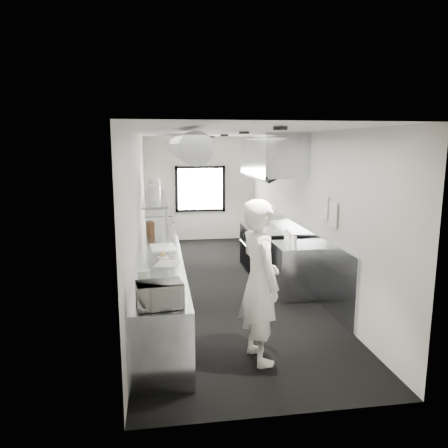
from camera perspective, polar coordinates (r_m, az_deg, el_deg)
name	(u,v)px	position (r m, az deg, el deg)	size (l,w,h in m)	color
floor	(222,285)	(8.17, -0.28, -8.05)	(3.00, 8.00, 0.01)	black
ceiling	(222,132)	(7.75, -0.30, 11.98)	(3.00, 8.00, 0.01)	beige
wall_back	(200,189)	(11.78, -3.15, 4.65)	(3.00, 0.02, 2.80)	beige
wall_front	(286,278)	(4.02, 8.17, -7.00)	(3.00, 0.02, 2.80)	beige
wall_left	(138,213)	(7.77, -11.31, 1.41)	(0.02, 8.00, 2.80)	beige
wall_right	(301,209)	(8.19, 10.15, 1.91)	(0.02, 8.00, 2.80)	beige
wall_cladding	(294,250)	(8.63, 9.21, -3.38)	(0.03, 5.50, 1.10)	#98A0A6
hvac_duct	(181,147)	(8.08, -5.72, 10.10)	(0.40, 0.40, 6.40)	#999DA1
service_window	(200,189)	(11.75, -3.13, 4.63)	(1.36, 0.05, 1.25)	white
exhaust_hood	(272,155)	(8.66, 6.30, 9.05)	(0.81, 2.20, 0.88)	#98A0A6
prep_counter	(159,272)	(7.48, -8.51, -6.32)	(0.70, 6.00, 0.90)	#98A0A6
pass_shelf	(155,198)	(8.73, -9.03, 3.37)	(0.45, 3.00, 0.68)	#98A0A6
range	(267,250)	(8.90, 5.69, -3.40)	(0.88, 1.60, 0.94)	black
bottle_station	(293,270)	(7.64, 9.12, -5.98)	(0.65, 0.80, 0.90)	#98A0A6
far_work_table	(159,230)	(11.07, -8.63, -0.81)	(0.70, 1.20, 0.90)	#98A0A6
notice_sheet_a	(324,208)	(7.04, 13.11, 2.06)	(0.02, 0.28, 0.38)	silver
notice_sheet_b	(333,215)	(6.73, 14.19, 1.20)	(0.02, 0.28, 0.38)	silver
line_cook	(260,281)	(5.20, 4.72, -7.56)	(0.72, 0.47, 1.98)	white
microwave	(160,295)	(4.68, -8.50, -9.20)	(0.45, 0.34, 0.27)	silver
deli_tub_a	(150,287)	(5.19, -9.70, -8.13)	(0.16, 0.16, 0.11)	#A6B0A2
deli_tub_b	(144,274)	(5.69, -10.51, -6.52)	(0.15, 0.15, 0.11)	#A6B0A2
newspaper	(167,264)	(6.29, -7.51, -5.22)	(0.31, 0.39, 0.01)	white
small_plate	(163,257)	(6.64, -8.04, -4.36)	(0.18, 0.18, 0.02)	silver
pastry	(163,254)	(6.63, -8.06, -3.93)	(0.09, 0.09, 0.09)	tan
cutting_board	(163,247)	(7.27, -8.02, -3.06)	(0.40, 0.54, 0.02)	white
knife_block	(150,228)	(8.43, -9.69, -0.46)	(0.10, 0.22, 0.24)	#4E341B
plate_stack_a	(154,193)	(8.10, -9.23, 4.03)	(0.23, 0.23, 0.27)	silver
plate_stack_b	(154,191)	(8.36, -9.17, 4.27)	(0.22, 0.22, 0.28)	silver
plate_stack_c	(154,187)	(8.88, -9.17, 4.80)	(0.24, 0.24, 0.34)	silver
plate_stack_d	(153,185)	(9.37, -9.29, 5.10)	(0.22, 0.22, 0.34)	silver
squeeze_bottle_a	(295,243)	(7.23, 9.30, -2.43)	(0.07, 0.07, 0.20)	white
squeeze_bottle_b	(295,242)	(7.36, 9.37, -2.35)	(0.05, 0.05, 0.16)	white
squeeze_bottle_c	(293,240)	(7.49, 9.08, -2.06)	(0.06, 0.06, 0.17)	white
squeeze_bottle_d	(289,238)	(7.60, 8.56, -1.80)	(0.06, 0.06, 0.19)	white
squeeze_bottle_e	(286,236)	(7.75, 8.20, -1.53)	(0.07, 0.07, 0.20)	white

